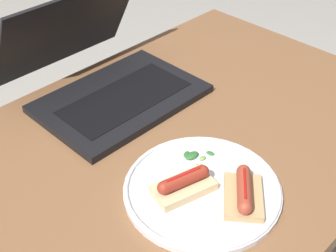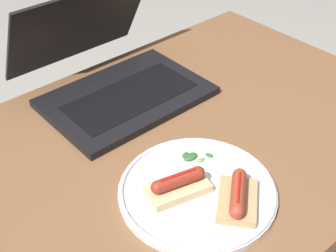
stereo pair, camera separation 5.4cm
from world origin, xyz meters
name	(u,v)px [view 1 (the left image)]	position (x,y,z in m)	size (l,w,h in m)	color
desk	(184,157)	(0.00, 0.00, 0.64)	(1.09, 0.75, 0.71)	brown
laptop	(105,78)	(-0.02, 0.24, 0.75)	(0.37, 0.38, 0.23)	black
plate	(202,189)	(-0.11, -0.14, 0.72)	(0.30, 0.30, 0.02)	silver
sausage_toast_left	(244,193)	(-0.08, -0.21, 0.74)	(0.13, 0.12, 0.04)	tan
sausage_toast_middle	(183,184)	(-0.14, -0.12, 0.74)	(0.12, 0.09, 0.04)	#D6B784
salad_pile	(195,157)	(-0.06, -0.08, 0.72)	(0.06, 0.07, 0.01)	#4C8E3D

